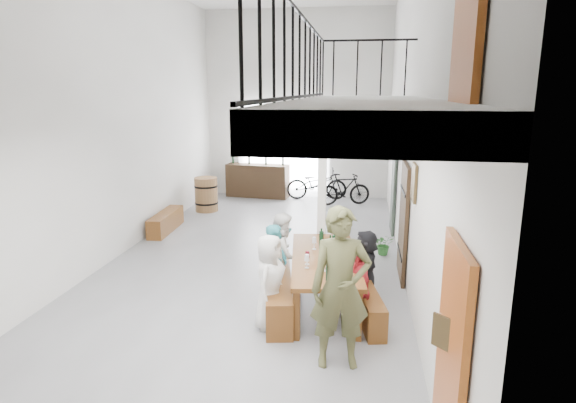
% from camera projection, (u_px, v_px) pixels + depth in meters
% --- Properties ---
extents(floor, '(12.00, 12.00, 0.00)m').
position_uv_depth(floor, '(255.00, 262.00, 9.18)').
color(floor, slate).
rests_on(floor, ground).
extents(room_walls, '(12.00, 12.00, 12.00)m').
position_uv_depth(room_walls, '(252.00, 70.00, 8.37)').
color(room_walls, white).
rests_on(room_walls, ground).
extents(gateway_portal, '(2.80, 0.08, 2.80)m').
position_uv_depth(gateway_portal, '(284.00, 151.00, 14.64)').
color(gateway_portal, white).
rests_on(gateway_portal, ground).
extents(right_wall_decor, '(0.07, 8.28, 5.07)m').
position_uv_depth(right_wall_decor, '(415.00, 200.00, 6.59)').
color(right_wall_decor, '#A74817').
rests_on(right_wall_decor, ground).
extents(balcony, '(1.52, 5.62, 4.00)m').
position_uv_depth(balcony, '(366.00, 114.00, 5.21)').
color(balcony, white).
rests_on(balcony, ground).
extents(tasting_table, '(1.25, 2.46, 0.79)m').
position_uv_depth(tasting_table, '(325.00, 262.00, 7.17)').
color(tasting_table, brown).
rests_on(tasting_table, ground).
extents(bench_inner, '(0.76, 2.28, 0.52)m').
position_uv_depth(bench_inner, '(279.00, 289.00, 7.31)').
color(bench_inner, brown).
rests_on(bench_inner, ground).
extents(bench_wall, '(0.64, 1.97, 0.45)m').
position_uv_depth(bench_wall, '(363.00, 297.00, 7.13)').
color(bench_wall, brown).
rests_on(bench_wall, ground).
extents(tableware, '(0.53, 1.42, 0.35)m').
position_uv_depth(tableware, '(325.00, 248.00, 7.17)').
color(tableware, black).
rests_on(tableware, tasting_table).
extents(side_bench, '(0.41, 1.57, 0.44)m').
position_uv_depth(side_bench, '(166.00, 222.00, 11.18)').
color(side_bench, brown).
rests_on(side_bench, ground).
extents(oak_barrel, '(0.62, 0.62, 0.92)m').
position_uv_depth(oak_barrel, '(206.00, 194.00, 12.97)').
color(oak_barrel, olive).
rests_on(oak_barrel, ground).
extents(serving_counter, '(1.94, 0.75, 1.00)m').
position_uv_depth(serving_counter, '(258.00, 181.00, 14.68)').
color(serving_counter, '#372515').
rests_on(serving_counter, ground).
extents(counter_bottles, '(1.64, 0.23, 0.28)m').
position_uv_depth(counter_bottles, '(258.00, 160.00, 14.56)').
color(counter_bottles, black).
rests_on(counter_bottles, serving_counter).
extents(guest_left_a, '(0.52, 0.71, 1.33)m').
position_uv_depth(guest_left_a, '(270.00, 282.00, 6.56)').
color(guest_left_a, white).
rests_on(guest_left_a, ground).
extents(guest_left_b, '(0.37, 0.51, 1.30)m').
position_uv_depth(guest_left_b, '(276.00, 267.00, 7.14)').
color(guest_left_b, '#216870').
rests_on(guest_left_b, ground).
extents(guest_left_c, '(0.52, 0.66, 1.34)m').
position_uv_depth(guest_left_c, '(284.00, 254.00, 7.64)').
color(guest_left_c, white).
rests_on(guest_left_c, ground).
extents(guest_left_d, '(0.56, 0.77, 1.06)m').
position_uv_depth(guest_left_d, '(280.00, 252.00, 8.15)').
color(guest_left_d, '#216870').
rests_on(guest_left_d, ground).
extents(guest_right_a, '(0.50, 0.72, 1.13)m').
position_uv_depth(guest_right_a, '(358.00, 287.00, 6.63)').
color(guest_right_a, '#A91D24').
rests_on(guest_right_a, ground).
extents(guest_right_b, '(0.51, 1.14, 1.18)m').
position_uv_depth(guest_right_b, '(366.00, 268.00, 7.27)').
color(guest_right_b, black).
rests_on(guest_right_b, ground).
extents(guest_right_c, '(0.38, 0.53, 1.01)m').
position_uv_depth(guest_right_c, '(364.00, 263.00, 7.71)').
color(guest_right_c, white).
rests_on(guest_right_c, ground).
extents(host_standing, '(0.77, 0.57, 1.94)m').
position_uv_depth(host_standing, '(340.00, 288.00, 5.58)').
color(host_standing, '#4C4D2B').
rests_on(host_standing, ground).
extents(potted_plant, '(0.47, 0.43, 0.42)m').
position_uv_depth(potted_plant, '(384.00, 244.00, 9.58)').
color(potted_plant, '#1F511E').
rests_on(potted_plant, ground).
extents(bicycle_near, '(1.84, 0.81, 0.94)m').
position_uv_depth(bicycle_near, '(317.00, 184.00, 14.33)').
color(bicycle_near, black).
rests_on(bicycle_near, ground).
extents(bicycle_far, '(1.57, 0.88, 0.91)m').
position_uv_depth(bicycle_far, '(344.00, 189.00, 13.64)').
color(bicycle_far, black).
rests_on(bicycle_far, ground).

